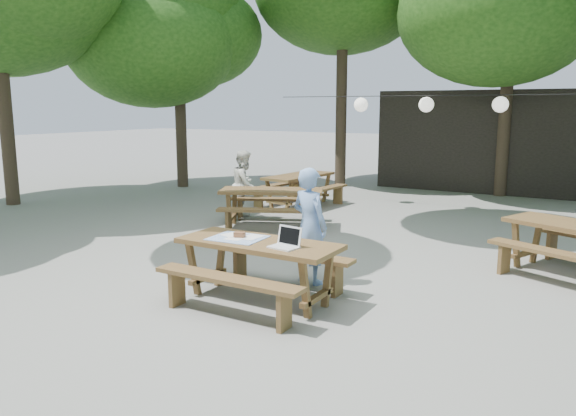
% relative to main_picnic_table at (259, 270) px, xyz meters
% --- Properties ---
extents(ground, '(80.00, 80.00, 0.00)m').
position_rel_main_picnic_table_xyz_m(ground, '(0.00, 1.21, -0.39)').
color(ground, slate).
rests_on(ground, ground).
extents(pavilion, '(6.00, 3.00, 2.80)m').
position_rel_main_picnic_table_xyz_m(pavilion, '(0.50, 11.71, 1.01)').
color(pavilion, black).
rests_on(pavilion, ground).
extents(main_picnic_table, '(2.00, 1.58, 0.75)m').
position_rel_main_picnic_table_xyz_m(main_picnic_table, '(0.00, 0.00, 0.00)').
color(main_picnic_table, '#4C311B').
rests_on(main_picnic_table, ground).
extents(picnic_table_nw, '(2.39, 2.24, 0.75)m').
position_rel_main_picnic_table_xyz_m(picnic_table_nw, '(-2.17, 3.73, 0.00)').
color(picnic_table_nw, '#4C311B').
rests_on(picnic_table_nw, ground).
extents(picnic_table_far_w, '(1.74, 2.06, 0.75)m').
position_rel_main_picnic_table_xyz_m(picnic_table_far_w, '(-2.89, 6.12, 0.00)').
color(picnic_table_far_w, '#4C311B').
rests_on(picnic_table_far_w, ground).
extents(woman, '(0.65, 0.51, 1.57)m').
position_rel_main_picnic_table_xyz_m(woman, '(0.19, 0.96, 0.40)').
color(woman, '#7CA4E3').
rests_on(woman, ground).
extents(second_person, '(0.74, 0.84, 1.45)m').
position_rel_main_picnic_table_xyz_m(second_person, '(-3.15, 4.22, 0.34)').
color(second_person, white).
rests_on(second_person, ground).
extents(laptop, '(0.36, 0.30, 0.24)m').
position_rel_main_picnic_table_xyz_m(laptop, '(0.44, -0.08, 0.42)').
color(laptop, white).
rests_on(laptop, main_picnic_table).
extents(tabletop_clutter, '(0.69, 0.59, 0.08)m').
position_rel_main_picnic_table_xyz_m(tabletop_clutter, '(-0.31, 0.01, 0.37)').
color(tabletop_clutter, '#3A71C6').
rests_on(tabletop_clutter, main_picnic_table).
extents(paper_lanterns, '(9.00, 0.34, 0.38)m').
position_rel_main_picnic_table_xyz_m(paper_lanterns, '(-0.18, 7.21, 2.02)').
color(paper_lanterns, black).
rests_on(paper_lanterns, ground).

